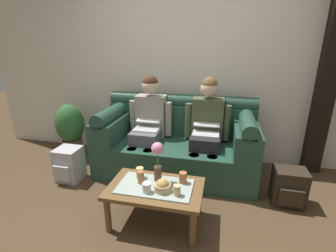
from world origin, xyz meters
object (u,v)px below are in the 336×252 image
(backpack_left, at_px, (69,164))
(potted_plant, at_px, (70,128))
(couch, at_px, (177,143))
(coffee_table, at_px, (155,191))
(person_right, at_px, (207,125))
(cup_far_center, at_px, (140,173))
(cup_far_right, at_px, (183,178))
(snack_bowl, at_px, (162,186))
(backpack_right, at_px, (289,187))
(cup_far_left, at_px, (147,188))
(person_left, at_px, (149,120))
(cup_near_left, at_px, (177,190))
(cup_near_right, at_px, (141,177))
(flower_vase, at_px, (157,157))

(backpack_left, xyz_separation_m, potted_plant, (-0.36, 0.62, 0.23))
(couch, distance_m, potted_plant, 1.59)
(couch, distance_m, coffee_table, 1.02)
(couch, height_order, person_right, person_right)
(cup_far_center, distance_m, cup_far_right, 0.41)
(snack_bowl, height_order, backpack_right, snack_bowl)
(couch, xyz_separation_m, snack_bowl, (0.08, -1.08, 0.05))
(person_right, distance_m, cup_far_left, 1.22)
(person_left, relative_size, person_right, 1.00)
(cup_near_left, bearing_deg, cup_far_left, -177.15)
(person_left, distance_m, cup_far_center, 0.96)
(cup_near_right, bearing_deg, couch, 82.17)
(person_right, distance_m, cup_near_left, 1.15)
(coffee_table, bearing_deg, backpack_left, 158.23)
(cup_far_right, bearing_deg, potted_plant, 151.28)
(person_left, distance_m, backpack_right, 1.75)
(couch, height_order, cup_far_left, couch)
(flower_vase, height_order, cup_near_left, flower_vase)
(backpack_right, distance_m, potted_plant, 2.90)
(person_left, distance_m, snack_bowl, 1.19)
(person_right, distance_m, cup_far_center, 1.09)
(couch, distance_m, flower_vase, 0.96)
(flower_vase, height_order, cup_far_center, flower_vase)
(cup_far_center, xyz_separation_m, cup_far_left, (0.13, -0.22, -0.01))
(person_right, xyz_separation_m, cup_near_right, (-0.51, -1.00, -0.22))
(cup_near_left, bearing_deg, cup_far_right, 85.46)
(couch, bearing_deg, coffee_table, -90.00)
(person_left, height_order, backpack_right, person_left)
(cup_far_center, bearing_deg, person_left, 101.54)
(person_left, relative_size, cup_far_center, 12.20)
(flower_vase, height_order, backpack_right, flower_vase)
(person_left, xyz_separation_m, coffee_table, (0.37, -1.02, -0.33))
(coffee_table, height_order, snack_bowl, snack_bowl)
(cup_far_right, bearing_deg, coffee_table, -154.75)
(flower_vase, relative_size, cup_far_center, 3.78)
(coffee_table, xyz_separation_m, cup_far_right, (0.23, 0.11, 0.11))
(cup_far_right, bearing_deg, cup_near_left, -94.54)
(couch, height_order, cup_near_left, couch)
(flower_vase, bearing_deg, cup_near_right, -150.07)
(cup_near_right, height_order, cup_far_left, cup_near_right)
(snack_bowl, xyz_separation_m, cup_far_center, (-0.26, 0.17, 0.01))
(flower_vase, height_order, backpack_left, flower_vase)
(snack_bowl, bearing_deg, cup_near_left, -14.74)
(cup_near_right, relative_size, cup_far_right, 1.15)
(cup_far_right, relative_size, potted_plant, 0.13)
(couch, bearing_deg, cup_near_right, -97.83)
(person_right, bearing_deg, backpack_right, -26.32)
(backpack_left, bearing_deg, couch, 23.57)
(flower_vase, distance_m, snack_bowl, 0.26)
(person_left, bearing_deg, cup_near_right, -77.18)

